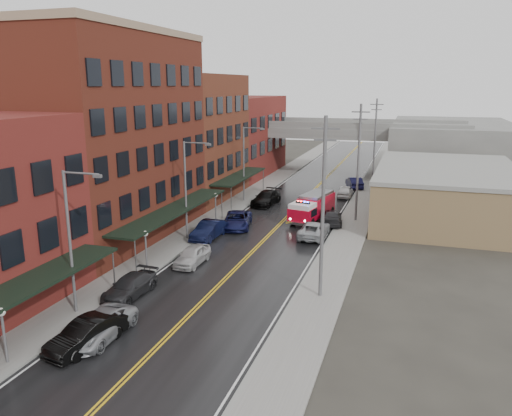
% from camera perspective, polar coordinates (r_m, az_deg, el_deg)
% --- Properties ---
extents(ground, '(220.00, 220.00, 0.00)m').
position_cam_1_polar(ground, '(24.43, -18.26, -21.36)').
color(ground, '#2D2B26').
rests_on(ground, ground).
extents(road, '(11.00, 160.00, 0.02)m').
position_cam_1_polar(road, '(49.42, 2.29, -2.32)').
color(road, black).
rests_on(road, ground).
extents(sidewalk_left, '(3.00, 160.00, 0.15)m').
position_cam_1_polar(sidewalk_left, '(51.74, -5.52, -1.55)').
color(sidewalk_left, slate).
rests_on(sidewalk_left, ground).
extents(sidewalk_right, '(3.00, 160.00, 0.15)m').
position_cam_1_polar(sidewalk_right, '(48.08, 10.72, -2.94)').
color(sidewalk_right, slate).
rests_on(sidewalk_right, ground).
extents(curb_left, '(0.30, 160.00, 0.15)m').
position_cam_1_polar(curb_left, '(51.13, -3.82, -1.71)').
color(curb_left, gray).
rests_on(curb_left, ground).
extents(curb_right, '(0.30, 160.00, 0.15)m').
position_cam_1_polar(curb_right, '(48.29, 8.78, -2.79)').
color(curb_right, gray).
rests_on(curb_right, ground).
extents(brick_building_b, '(9.00, 20.00, 18.00)m').
position_cam_1_polar(brick_building_b, '(46.83, -16.03, 7.48)').
color(brick_building_b, '#4F1914').
rests_on(brick_building_b, ground).
extents(brick_building_c, '(9.00, 15.00, 15.00)m').
position_cam_1_polar(brick_building_c, '(62.23, -7.00, 7.99)').
color(brick_building_c, '#5C2D1B').
rests_on(brick_building_c, ground).
extents(brick_building_far, '(9.00, 20.00, 12.00)m').
position_cam_1_polar(brick_building_far, '(78.55, -1.62, 8.21)').
color(brick_building_far, maroon).
rests_on(brick_building_far, ground).
extents(tan_building, '(14.00, 22.00, 5.00)m').
position_cam_1_polar(tan_building, '(57.02, 20.82, 1.55)').
color(tan_building, olive).
rests_on(tan_building, ground).
extents(right_far_block, '(18.00, 30.00, 8.00)m').
position_cam_1_polar(right_far_block, '(86.51, 21.33, 6.47)').
color(right_far_block, slate).
rests_on(right_far_block, ground).
extents(awning_0, '(2.60, 16.00, 3.09)m').
position_cam_1_polar(awning_0, '(30.14, -25.98, -8.64)').
color(awning_0, black).
rests_on(awning_0, ground).
extents(awning_1, '(2.60, 18.00, 3.09)m').
position_cam_1_polar(awning_1, '(44.95, -9.33, -0.21)').
color(awning_1, black).
rests_on(awning_1, ground).
extents(awning_2, '(2.60, 13.00, 3.09)m').
position_cam_1_polar(awning_2, '(60.70, -1.87, 3.64)').
color(awning_2, black).
rests_on(awning_2, ground).
extents(globe_lamp_0, '(0.44, 0.44, 3.12)m').
position_cam_1_polar(globe_lamp_0, '(28.39, -26.99, -11.63)').
color(globe_lamp_0, '#59595B').
rests_on(globe_lamp_0, ground).
extents(globe_lamp_1, '(0.44, 0.44, 3.12)m').
position_cam_1_polar(globe_lamp_1, '(38.73, -12.51, -3.72)').
color(globe_lamp_1, '#59595B').
rests_on(globe_lamp_1, ground).
extents(globe_lamp_2, '(0.44, 0.44, 3.12)m').
position_cam_1_polar(globe_lamp_2, '(50.85, -4.65, 0.79)').
color(globe_lamp_2, '#59595B').
rests_on(globe_lamp_2, ground).
extents(street_lamp_0, '(2.64, 0.22, 9.00)m').
position_cam_1_polar(street_lamp_0, '(31.67, -20.23, -2.80)').
color(street_lamp_0, '#59595B').
rests_on(street_lamp_0, ground).
extents(street_lamp_1, '(2.64, 0.22, 9.00)m').
position_cam_1_polar(street_lamp_1, '(44.94, -7.79, 2.71)').
color(street_lamp_1, '#59595B').
rests_on(street_lamp_1, ground).
extents(street_lamp_2, '(2.64, 0.22, 9.00)m').
position_cam_1_polar(street_lamp_2, '(59.57, -1.19, 5.59)').
color(street_lamp_2, '#59595B').
rests_on(street_lamp_2, ground).
extents(utility_pole_0, '(1.80, 0.24, 12.00)m').
position_cam_1_polar(utility_pole_0, '(32.12, 7.66, 0.25)').
color(utility_pole_0, '#59595B').
rests_on(utility_pole_0, ground).
extents(utility_pole_1, '(1.80, 0.24, 12.00)m').
position_cam_1_polar(utility_pole_1, '(51.60, 11.63, 5.26)').
color(utility_pole_1, '#59595B').
rests_on(utility_pole_1, ground).
extents(utility_pole_2, '(1.80, 0.24, 12.00)m').
position_cam_1_polar(utility_pole_2, '(71.37, 13.42, 7.51)').
color(utility_pole_2, '#59595B').
rests_on(utility_pole_2, ground).
extents(overpass, '(40.00, 10.00, 7.50)m').
position_cam_1_polar(overpass, '(79.16, 8.58, 8.10)').
color(overpass, slate).
rests_on(overpass, ground).
extents(fire_truck, '(4.06, 7.68, 2.69)m').
position_cam_1_polar(fire_truck, '(52.35, 6.43, 0.17)').
color(fire_truck, '#B7081F').
rests_on(fire_truck, ground).
extents(parked_car_left_1, '(2.58, 4.97, 1.56)m').
position_cam_1_polar(parked_car_left_1, '(29.14, -18.80, -13.49)').
color(parked_car_left_1, black).
rests_on(parked_car_left_1, ground).
extents(parked_car_left_2, '(2.39, 5.16, 1.43)m').
position_cam_1_polar(parked_car_left_2, '(29.95, -17.53, -12.74)').
color(parked_car_left_2, gray).
rests_on(parked_car_left_2, ground).
extents(parked_car_left_3, '(2.21, 4.90, 1.40)m').
position_cam_1_polar(parked_car_left_3, '(34.82, -14.24, -8.69)').
color(parked_car_left_3, '#252527').
rests_on(parked_car_left_3, ground).
extents(parked_car_left_4, '(1.77, 4.32, 1.47)m').
position_cam_1_polar(parked_car_left_4, '(39.82, -7.30, -5.39)').
color(parked_car_left_4, '#B7B7B7').
rests_on(parked_car_left_4, ground).
extents(parked_car_left_5, '(1.96, 5.04, 1.64)m').
position_cam_1_polar(parked_car_left_5, '(46.12, -5.41, -2.52)').
color(parked_car_left_5, black).
rests_on(parked_car_left_5, ground).
extents(parked_car_left_6, '(3.72, 6.00, 1.55)m').
position_cam_1_polar(parked_car_left_6, '(49.48, -2.18, -1.37)').
color(parked_car_left_6, '#111541').
rests_on(parked_car_left_6, ground).
extents(parked_car_left_7, '(2.70, 5.78, 1.63)m').
position_cam_1_polar(parked_car_left_7, '(58.78, 1.17, 1.14)').
color(parked_car_left_7, black).
rests_on(parked_car_left_7, ground).
extents(parked_car_right_0, '(2.60, 5.41, 1.49)m').
position_cam_1_polar(parked_car_right_0, '(46.64, 6.64, -2.46)').
color(parked_car_right_0, '#9C9FA3').
rests_on(parked_car_right_0, ground).
extents(parked_car_right_1, '(2.87, 5.36, 1.48)m').
position_cam_1_polar(parked_car_right_1, '(51.15, 8.64, -1.06)').
color(parked_car_right_1, black).
rests_on(parked_car_right_1, ground).
extents(parked_car_right_2, '(1.94, 4.47, 1.50)m').
position_cam_1_polar(parked_car_right_2, '(63.83, 10.15, 1.89)').
color(parked_car_right_2, silver).
rests_on(parked_car_right_2, ground).
extents(parked_car_right_3, '(3.05, 5.03, 1.56)m').
position_cam_1_polar(parked_car_right_3, '(69.62, 11.18, 2.87)').
color(parked_car_right_3, black).
rests_on(parked_car_right_3, ground).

